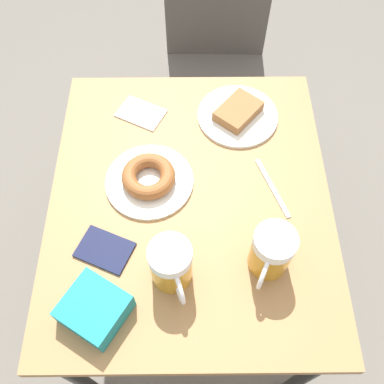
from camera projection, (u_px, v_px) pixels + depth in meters
The scene contains 11 objects.
ground_plane at pixel (192, 288), 1.74m from camera, with size 8.00×8.00×0.00m, color #666059.
table at pixel (192, 210), 1.17m from camera, with size 0.72×0.85×0.74m.
chair at pixel (217, 47), 1.68m from camera, with size 0.41×0.41×0.91m.
plate_with_cake at pixel (240, 114), 1.22m from camera, with size 0.23×0.23×0.04m.
plate_with_donut at pixel (151, 178), 1.10m from camera, with size 0.23×0.23×0.05m.
beer_mug_left at pixel (273, 252), 0.95m from camera, with size 0.10×0.14×0.13m.
beer_mug_center at pixel (173, 265), 0.93m from camera, with size 0.10×0.14×0.13m.
napkin_folded at pixel (143, 113), 1.24m from camera, with size 0.15×0.14×0.00m.
fork at pixel (274, 187), 1.11m from camera, with size 0.08×0.18×0.00m.
passport_near_edge at pixel (107, 250), 1.02m from camera, with size 0.15×0.13×0.01m.
blue_pouch at pixel (97, 309), 0.92m from camera, with size 0.17×0.17×0.06m.
Camera 1 is at (-0.00, -0.56, 1.69)m, focal length 40.00 mm.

